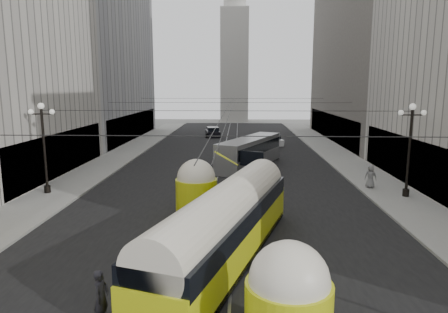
# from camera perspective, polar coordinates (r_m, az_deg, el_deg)

# --- Properties ---
(road) EXTENTS (20.00, 85.00, 0.02)m
(road) POSITION_cam_1_polar(r_m,az_deg,el_deg) (42.34, 0.70, -0.40)
(road) COLOR black
(road) RESTS_ON ground
(sidewalk_left) EXTENTS (4.00, 72.00, 0.15)m
(sidewalk_left) POSITION_cam_1_polar(r_m,az_deg,el_deg) (47.58, -13.79, 0.56)
(sidewalk_left) COLOR gray
(sidewalk_left) RESTS_ON ground
(sidewalk_right) EXTENTS (4.00, 72.00, 0.15)m
(sidewalk_right) POSITION_cam_1_polar(r_m,az_deg,el_deg) (47.06, 15.59, 0.37)
(sidewalk_right) COLOR gray
(sidewalk_right) RESTS_ON ground
(rail_left) EXTENTS (0.12, 85.00, 0.04)m
(rail_left) POSITION_cam_1_polar(r_m,az_deg,el_deg) (42.37, -0.31, -0.39)
(rail_left) COLOR gray
(rail_left) RESTS_ON ground
(rail_right) EXTENTS (0.12, 85.00, 0.04)m
(rail_right) POSITION_cam_1_polar(r_m,az_deg,el_deg) (42.33, 1.72, -0.41)
(rail_right) COLOR gray
(rail_right) RESTS_ON ground
(building_left_far) EXTENTS (12.60, 28.60, 28.60)m
(building_left_far) POSITION_cam_1_polar(r_m,az_deg,el_deg) (61.25, -18.68, 15.74)
(building_left_far) COLOR #999999
(building_left_far) RESTS_ON ground
(building_right_far) EXTENTS (12.60, 32.60, 32.60)m
(building_right_far) POSITION_cam_1_polar(r_m,az_deg,el_deg) (60.82, 21.32, 17.53)
(building_right_far) COLOR #514C47
(building_right_far) RESTS_ON ground
(distant_tower) EXTENTS (6.00, 6.00, 31.36)m
(distant_tower) POSITION_cam_1_polar(r_m,az_deg,el_deg) (89.44, 1.52, 14.68)
(distant_tower) COLOR #B2AFA8
(distant_tower) RESTS_ON ground
(lamppost_left_mid) EXTENTS (1.86, 0.44, 6.37)m
(lamppost_left_mid) POSITION_cam_1_polar(r_m,az_deg,el_deg) (30.62, -24.34, 1.80)
(lamppost_left_mid) COLOR black
(lamppost_left_mid) RESTS_ON sidewalk_left
(lamppost_right_mid) EXTENTS (1.86, 0.44, 6.37)m
(lamppost_right_mid) POSITION_cam_1_polar(r_m,az_deg,el_deg) (29.75, 25.00, 1.54)
(lamppost_right_mid) COLOR black
(lamppost_right_mid) RESTS_ON sidewalk_right
(catenary) EXTENTS (25.00, 72.00, 0.23)m
(catenary) POSITION_cam_1_polar(r_m,az_deg,el_deg) (40.67, 0.85, 7.52)
(catenary) COLOR black
(catenary) RESTS_ON ground
(streetcar) EXTENTS (6.44, 15.11, 3.44)m
(streetcar) POSITION_cam_1_polar(r_m,az_deg,el_deg) (17.77, 0.28, -9.57)
(streetcar) COLOR #C4CE11
(streetcar) RESTS_ON ground
(city_bus) EXTENTS (6.53, 11.26, 2.76)m
(city_bus) POSITION_cam_1_polar(r_m,az_deg,el_deg) (38.42, 3.73, 0.80)
(city_bus) COLOR gray
(city_bus) RESTS_ON ground
(sedan_white_far) EXTENTS (2.71, 4.85, 1.45)m
(sedan_white_far) POSITION_cam_1_polar(r_m,az_deg,el_deg) (53.08, 6.89, 2.36)
(sedan_white_far) COLOR white
(sedan_white_far) RESTS_ON ground
(sedan_dark_far) EXTENTS (2.66, 4.88, 1.46)m
(sedan_dark_far) POSITION_cam_1_polar(r_m,az_deg,el_deg) (61.70, -1.62, 3.49)
(sedan_dark_far) COLOR black
(sedan_dark_far) RESTS_ON ground
(pedestrian_crossing_a) EXTENTS (0.54, 0.73, 1.86)m
(pedestrian_crossing_a) POSITION_cam_1_polar(r_m,az_deg,el_deg) (14.18, -17.12, -18.68)
(pedestrian_crossing_a) COLOR black
(pedestrian_crossing_a) RESTS_ON ground
(pedestrian_sidewalk_right) EXTENTS (0.97, 0.79, 1.73)m
(pedestrian_sidewalk_right) POSITION_cam_1_polar(r_m,az_deg,el_deg) (31.69, 20.21, -2.69)
(pedestrian_sidewalk_right) COLOR slate
(pedestrian_sidewalk_right) RESTS_ON sidewalk_right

